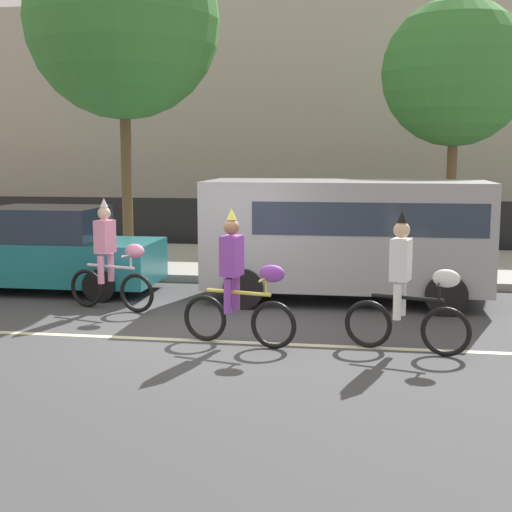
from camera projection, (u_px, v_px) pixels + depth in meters
name	position (u px, v px, depth m)	size (l,w,h in m)	color
ground_plane	(207.00, 332.00, 10.71)	(80.00, 80.00, 0.00)	#424244
road_centre_line	(200.00, 341.00, 10.22)	(36.00, 0.14, 0.01)	beige
sidewalk_curb	(268.00, 262.00, 17.06)	(60.00, 5.00, 0.15)	#9E9B93
fence_line	(282.00, 224.00, 19.80)	(40.00, 0.08, 1.40)	black
building_backdrop	(211.00, 123.00, 28.36)	(28.00, 8.00, 7.72)	#B2A899
parade_cyclist_pink	(111.00, 261.00, 12.13)	(1.67, 0.64, 1.92)	black
parade_cyclist_purple	(239.00, 286.00, 9.89)	(1.69, 0.59, 1.92)	black
parade_cyclist_zebra	(408.00, 291.00, 9.53)	(1.68, 0.61, 1.92)	black
parked_van_grey	(350.00, 231.00, 12.85)	(5.00, 2.22, 2.18)	#99999E
parked_car_teal	(52.00, 251.00, 13.82)	(4.10, 1.92, 1.64)	#1E727A
street_tree_near_lamp	(123.00, 21.00, 15.63)	(4.28, 4.28, 7.53)	brown
street_tree_far_corner	(455.00, 73.00, 17.06)	(3.52, 3.52, 6.18)	brown
pedestrian_onlooker	(360.00, 230.00, 15.55)	(0.32, 0.20, 1.62)	#33333D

